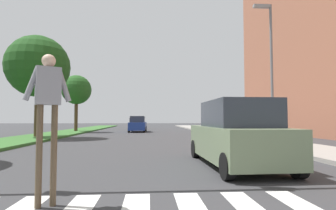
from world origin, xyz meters
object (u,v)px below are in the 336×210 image
tree_distant (77,90)px  street_lamp_right (270,60)px  tree_far (38,67)px  suv_crossing (236,135)px  sedan_midblock (138,125)px  pedestrian_performer (48,104)px  sedan_distant (135,124)px

tree_distant → street_lamp_right: size_ratio=0.81×
tree_far → suv_crossing: (10.84, -12.33, -4.39)m
suv_crossing → sedan_midblock: suv_crossing is taller
street_lamp_right → suv_crossing: (-3.86, -5.85, -3.66)m
tree_far → pedestrian_performer: tree_far is taller
street_lamp_right → sedan_distant: (-8.39, 24.70, -3.83)m
street_lamp_right → suv_crossing: bearing=-123.5°
tree_far → sedan_distant: tree_far is taller
suv_crossing → sedan_distant: (-4.52, 30.55, -0.17)m
suv_crossing → sedan_distant: suv_crossing is taller
street_lamp_right → pedestrian_performer: size_ratio=3.01×
sedan_distant → tree_far: bearing=-109.1°
sedan_distant → suv_crossing: bearing=-81.6°
street_lamp_right → sedan_distant: 26.37m
street_lamp_right → sedan_midblock: size_ratio=1.70×
pedestrian_performer → tree_distant: bearing=103.8°
tree_distant → sedan_distant: 11.42m
sedan_midblock → tree_distant: bearing=-176.4°
sedan_midblock → pedestrian_performer: bearing=-91.1°
tree_far → street_lamp_right: size_ratio=0.99×
tree_far → tree_distant: 9.28m
tree_distant → suv_crossing: (10.46, -21.57, -3.65)m
tree_distant → pedestrian_performer: bearing=-76.2°
sedan_distant → pedestrian_performer: bearing=-89.6°
pedestrian_performer → suv_crossing: pedestrian_performer is taller
pedestrian_performer → sedan_midblock: 25.43m
pedestrian_performer → sedan_midblock: bearing=88.9°
pedestrian_performer → tree_far: bearing=112.5°
sedan_midblock → tree_far: bearing=-126.0°
sedan_midblock → sedan_distant: bearing=94.7°
street_lamp_right → sedan_midblock: 18.27m
tree_distant → pedestrian_performer: 25.91m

